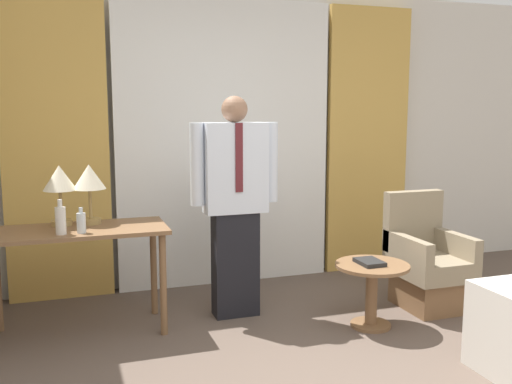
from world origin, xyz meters
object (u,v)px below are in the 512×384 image
at_px(table_lamp_right, 89,181).
at_px(person, 235,199).
at_px(bottle_by_lamp, 61,220).
at_px(desk, 78,244).
at_px(book, 370,262).
at_px(armchair, 427,266).
at_px(side_table, 372,284).
at_px(bottle_near_edge, 81,222).
at_px(table_lamp_left, 60,182).

height_order(table_lamp_right, person, person).
distance_m(bottle_by_lamp, person, 1.28).
distance_m(desk, table_lamp_right, 0.47).
distance_m(table_lamp_right, book, 2.14).
bearing_deg(desk, armchair, -6.76).
relative_size(armchair, side_table, 1.70).
relative_size(desk, person, 0.73).
bearing_deg(side_table, desk, 164.47).
xyz_separation_m(bottle_near_edge, person, (1.14, 0.15, 0.08)).
distance_m(desk, book, 2.11).
bearing_deg(table_lamp_left, table_lamp_right, 0.00).
bearing_deg(person, bottle_near_edge, -172.41).
distance_m(desk, side_table, 2.15).
distance_m(person, book, 1.11).
bearing_deg(armchair, person, 168.43).
relative_size(person, book, 7.72).
bearing_deg(bottle_by_lamp, table_lamp_left, 89.28).
bearing_deg(bottle_near_edge, person, 7.59).
xyz_separation_m(table_lamp_left, armchair, (2.81, -0.47, -0.75)).
relative_size(desk, table_lamp_right, 2.84).
relative_size(desk, side_table, 2.29).
distance_m(bottle_near_edge, armchair, 2.73).
bearing_deg(book, bottle_by_lamp, 169.15).
xyz_separation_m(table_lamp_right, book, (1.93, -0.71, -0.60)).
relative_size(table_lamp_left, person, 0.26).
bearing_deg(bottle_near_edge, book, -11.51).
bearing_deg(side_table, bottle_by_lamp, 169.14).
xyz_separation_m(desk, bottle_near_edge, (0.03, -0.16, 0.19)).
distance_m(table_lamp_left, bottle_by_lamp, 0.37).
distance_m(bottle_near_edge, bottle_by_lamp, 0.13).
bearing_deg(bottle_by_lamp, person, 6.74).
bearing_deg(side_table, table_lamp_right, 159.85).
height_order(desk, bottle_by_lamp, bottle_by_lamp).
bearing_deg(person, bottle_by_lamp, -173.26).
bearing_deg(desk, bottle_near_edge, -80.70).
bearing_deg(bottle_near_edge, table_lamp_right, 75.79).
xyz_separation_m(armchair, book, (-0.68, -0.24, 0.16)).
relative_size(desk, bottle_by_lamp, 5.24).
bearing_deg(desk, side_table, -15.53).
distance_m(table_lamp_left, person, 1.29).
bearing_deg(side_table, armchair, 20.82).
bearing_deg(table_lamp_right, bottle_by_lamp, -124.73).
bearing_deg(armchair, table_lamp_right, 169.86).
bearing_deg(desk, book, -15.57).
height_order(bottle_by_lamp, side_table, bottle_by_lamp).
height_order(bottle_near_edge, bottle_by_lamp, bottle_by_lamp).
relative_size(bottle_by_lamp, book, 1.08).
xyz_separation_m(bottle_near_edge, bottle_by_lamp, (-0.13, 0.00, 0.03)).
bearing_deg(table_lamp_left, bottle_near_edge, -67.03).
bearing_deg(book, desk, 164.43).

